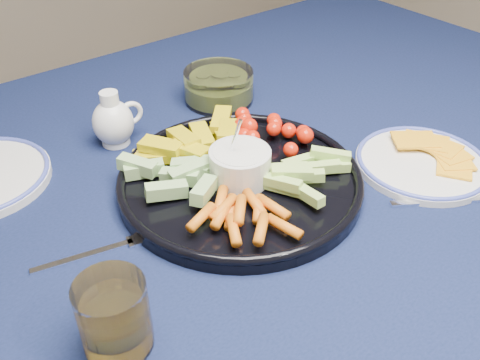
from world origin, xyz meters
TOP-DOWN VIEW (x-y plane):
  - dining_table at (0.00, 0.00)m, footprint 1.67×1.07m
  - crudite_platter at (-0.06, -0.07)m, footprint 0.38×0.38m
  - creamer_pitcher at (-0.15, 0.17)m, footprint 0.09×0.07m
  - pickle_bowl at (0.08, 0.18)m, footprint 0.14×0.14m
  - cheese_plate at (0.21, -0.21)m, footprint 0.22×0.22m
  - juice_tumbler at (-0.35, -0.22)m, footprint 0.08×0.08m
  - fork_left at (-0.30, -0.07)m, footprint 0.16×0.05m
  - fork_right at (0.18, -0.31)m, footprint 0.17×0.12m

SIDE VIEW (x-z plane):
  - dining_table at x=0.00m, z-range 0.29..1.03m
  - fork_left at x=-0.30m, z-range 0.75..0.75m
  - fork_right at x=0.18m, z-range 0.75..0.75m
  - cheese_plate at x=0.21m, z-range 0.74..0.77m
  - crudite_platter at x=-0.06m, z-range 0.71..0.83m
  - pickle_bowl at x=0.08m, z-range 0.74..0.81m
  - juice_tumbler at x=-0.35m, z-range 0.74..0.83m
  - creamer_pitcher at x=-0.15m, z-range 0.74..0.84m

